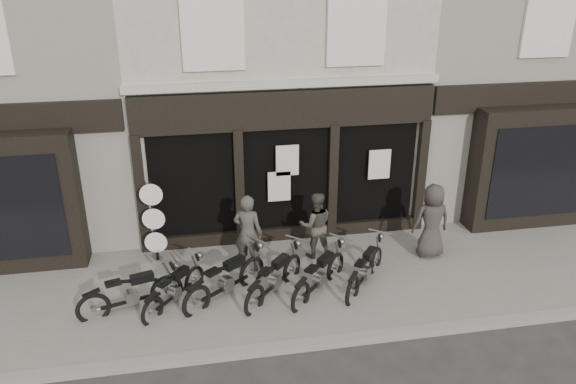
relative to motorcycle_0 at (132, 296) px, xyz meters
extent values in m
plane|color=#2D2B28|center=(3.61, -0.46, -0.41)|extent=(90.00, 90.00, 0.00)
cube|color=slate|center=(3.61, 0.44, -0.35)|extent=(30.00, 4.20, 0.12)
cube|color=gray|center=(3.61, -1.71, -0.34)|extent=(30.00, 0.25, 0.13)
cube|color=beige|center=(3.61, 5.54, 3.69)|extent=(7.20, 6.00, 8.20)
cube|color=black|center=(3.61, 2.46, 3.04)|extent=(7.10, 0.18, 0.90)
cube|color=black|center=(3.61, 2.52, 1.09)|extent=(6.50, 0.10, 2.95)
cube|color=black|center=(3.61, 2.45, -0.19)|extent=(7.10, 0.20, 0.44)
cube|color=#BBB1A2|center=(3.61, 2.49, 3.64)|extent=(7.30, 0.22, 0.18)
cube|color=silver|center=(2.01, 2.49, 4.99)|extent=(1.35, 0.12, 2.00)
cube|color=black|center=(2.01, 2.52, 4.99)|extent=(1.05, 0.06, 1.70)
cube|color=silver|center=(5.21, 2.49, 4.99)|extent=(1.35, 0.12, 2.00)
cube|color=black|center=(5.21, 2.52, 4.99)|extent=(1.05, 0.06, 1.70)
cube|color=black|center=(0.16, 2.44, 1.14)|extent=(0.22, 0.22, 3.00)
cube|color=black|center=(2.46, 2.44, 1.14)|extent=(0.22, 0.22, 3.00)
cube|color=black|center=(4.76, 2.44, 1.14)|extent=(0.22, 0.22, 3.00)
cube|color=black|center=(7.06, 2.44, 1.14)|extent=(0.22, 0.22, 3.00)
cube|color=silver|center=(3.61, 2.34, 1.84)|extent=(0.55, 0.04, 0.75)
cube|color=silver|center=(5.91, 2.34, 1.59)|extent=(0.55, 0.04, 0.75)
cube|color=silver|center=(3.41, 2.34, 1.19)|extent=(0.55, 0.04, 0.75)
cube|color=gray|center=(-2.74, 5.54, 3.69)|extent=(5.50, 6.00, 8.20)
cube|color=black|center=(-2.74, 2.19, 1.29)|extent=(3.20, 0.70, 3.20)
cube|color=black|center=(-2.74, 1.84, 1.29)|extent=(2.60, 0.06, 2.40)
cube|color=gray|center=(9.96, 5.54, 3.69)|extent=(5.50, 6.00, 8.20)
cube|color=black|center=(9.96, 2.19, 1.29)|extent=(3.20, 0.70, 3.20)
cube|color=black|center=(9.96, 1.84, 1.29)|extent=(2.60, 0.06, 2.40)
cube|color=black|center=(9.96, 2.49, 3.09)|extent=(5.40, 0.16, 0.70)
cube|color=silver|center=(9.96, 2.50, 4.99)|extent=(1.30, 0.10, 1.90)
cube|color=black|center=(9.96, 2.53, 4.99)|extent=(1.00, 0.06, 1.60)
torus|color=black|center=(0.67, 0.20, -0.07)|extent=(0.68, 0.29, 0.69)
torus|color=black|center=(-0.73, -0.22, -0.07)|extent=(0.68, 0.29, 0.69)
cube|color=black|center=(-0.03, -0.01, -0.11)|extent=(1.16, 0.40, 0.06)
cube|color=gray|center=(-0.01, 0.00, -0.03)|extent=(0.28, 0.24, 0.26)
cube|color=black|center=(0.22, 0.07, 0.35)|extent=(0.49, 0.30, 0.17)
cube|color=black|center=(-0.32, -0.10, 0.39)|extent=(0.35, 0.28, 0.06)
cylinder|color=gray|center=(0.89, 0.27, 0.60)|extent=(0.20, 0.57, 0.04)
torus|color=black|center=(1.25, 0.56, -0.10)|extent=(0.46, 0.54, 0.62)
torus|color=black|center=(0.41, -0.47, -0.10)|extent=(0.46, 0.54, 0.62)
cube|color=black|center=(0.83, 0.05, -0.14)|extent=(0.72, 0.87, 0.05)
cube|color=gray|center=(0.84, 0.06, -0.06)|extent=(0.27, 0.27, 0.24)
cube|color=black|center=(0.98, 0.23, 0.28)|extent=(0.39, 0.43, 0.16)
cube|color=black|center=(0.66, -0.17, 0.32)|extent=(0.32, 0.33, 0.05)
cylinder|color=gray|center=(1.38, 0.72, 0.50)|extent=(0.43, 0.36, 0.03)
torus|color=black|center=(2.49, 0.57, -0.05)|extent=(0.63, 0.51, 0.72)
torus|color=black|center=(1.27, -0.36, -0.05)|extent=(0.63, 0.51, 0.72)
cube|color=black|center=(1.88, 0.10, -0.10)|extent=(1.03, 0.81, 0.06)
cube|color=gray|center=(1.90, 0.11, -0.01)|extent=(0.32, 0.31, 0.28)
cube|color=black|center=(2.10, 0.27, 0.39)|extent=(0.50, 0.44, 0.18)
cube|color=black|center=(1.63, -0.09, 0.43)|extent=(0.38, 0.36, 0.06)
cylinder|color=gray|center=(2.68, 0.71, 0.64)|extent=(0.40, 0.51, 0.04)
torus|color=black|center=(3.38, 0.57, -0.07)|extent=(0.52, 0.57, 0.68)
torus|color=black|center=(2.42, -0.51, -0.07)|extent=(0.52, 0.57, 0.68)
cube|color=black|center=(2.90, 0.03, -0.11)|extent=(0.83, 0.92, 0.06)
cube|color=gray|center=(2.91, 0.05, -0.03)|extent=(0.30, 0.30, 0.26)
cube|color=black|center=(3.07, 0.23, 0.35)|extent=(0.43, 0.46, 0.17)
cube|color=black|center=(2.70, -0.19, 0.39)|extent=(0.35, 0.36, 0.06)
cylinder|color=gray|center=(3.53, 0.74, 0.59)|extent=(0.46, 0.41, 0.04)
torus|color=black|center=(4.35, 0.48, -0.07)|extent=(0.53, 0.55, 0.68)
torus|color=black|center=(3.35, -0.57, -0.07)|extent=(0.53, 0.55, 0.68)
cube|color=black|center=(3.85, -0.04, -0.11)|extent=(0.86, 0.89, 0.06)
cube|color=gray|center=(3.87, -0.03, -0.03)|extent=(0.30, 0.30, 0.26)
cube|color=black|center=(4.03, 0.14, 0.35)|extent=(0.44, 0.45, 0.17)
cube|color=black|center=(3.65, -0.26, 0.39)|extent=(0.35, 0.36, 0.06)
cylinder|color=gray|center=(4.50, 0.64, 0.59)|extent=(0.44, 0.43, 0.04)
torus|color=black|center=(5.33, 0.59, -0.08)|extent=(0.48, 0.58, 0.66)
torus|color=black|center=(4.46, -0.52, -0.08)|extent=(0.48, 0.58, 0.66)
cube|color=black|center=(4.89, 0.04, -0.12)|extent=(0.76, 0.95, 0.06)
cube|color=gray|center=(4.90, 0.05, -0.04)|extent=(0.28, 0.29, 0.25)
cube|color=black|center=(5.05, 0.24, 0.33)|extent=(0.41, 0.46, 0.17)
cube|color=black|center=(4.71, -0.19, 0.37)|extent=(0.33, 0.35, 0.06)
cylinder|color=gray|center=(5.46, 0.76, 0.56)|extent=(0.47, 0.38, 0.04)
imported|color=#423D36|center=(2.49, 1.13, 0.62)|extent=(0.78, 0.67, 1.82)
imported|color=#443F36|center=(4.12, 1.46, 0.52)|extent=(0.82, 0.66, 1.61)
imported|color=#38312E|center=(6.79, 1.00, 0.61)|extent=(0.90, 0.60, 1.80)
cylinder|color=black|center=(0.43, 1.92, -0.38)|extent=(0.33, 0.33, 0.06)
cylinder|color=black|center=(0.43, 1.92, 0.66)|extent=(0.06, 0.06, 2.13)
cylinder|color=black|center=(0.43, 1.89, 1.40)|extent=(0.52, 0.09, 0.52)
cylinder|color=silver|center=(0.43, 1.87, 1.40)|extent=(0.52, 0.06, 0.52)
cylinder|color=black|center=(0.43, 1.89, 0.80)|extent=(0.52, 0.09, 0.52)
cylinder|color=silver|center=(0.43, 1.87, 0.80)|extent=(0.52, 0.06, 0.52)
cylinder|color=black|center=(0.43, 1.89, 0.19)|extent=(0.52, 0.09, 0.52)
cylinder|color=silver|center=(0.43, 1.87, 0.19)|extent=(0.52, 0.06, 0.52)
camera|label=1|loc=(1.37, -10.00, 6.32)|focal=35.00mm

